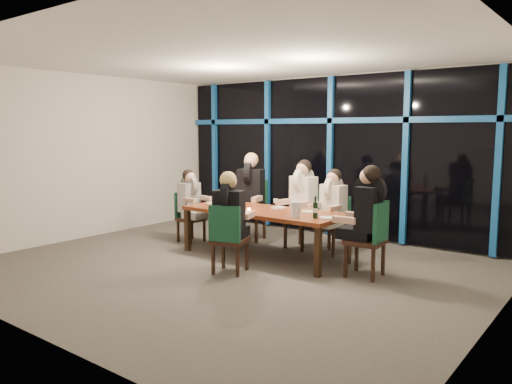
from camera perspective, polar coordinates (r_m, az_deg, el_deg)
room at (r=7.06m, az=-2.98°, el=7.39°), size 7.04×7.00×3.02m
window_wall at (r=9.49m, az=8.66°, el=4.38°), size 6.86×0.43×2.94m
dining_table at (r=7.80m, az=0.89°, el=-2.54°), size 2.60×1.00×0.75m
chair_far_left at (r=9.08m, az=-0.46°, el=-1.68°), size 0.62×0.62×1.08m
chair_far_mid at (r=8.48m, az=5.62°, el=-2.56°), size 0.54×0.54×1.02m
chair_far_right at (r=8.16m, az=8.97°, el=-3.33°), size 0.49×0.49×0.94m
chair_end_left at (r=9.01m, az=-7.78°, el=-2.50°), size 0.44×0.44×0.89m
chair_end_right at (r=6.90m, az=13.09°, el=-4.85°), size 0.51×0.51×1.04m
chair_near_mid at (r=6.90m, az=-3.25°, el=-4.99°), size 0.57×0.57×0.97m
diner_far_left at (r=8.94m, az=-0.68°, el=0.93°), size 0.63×0.73×1.05m
diner_far_mid at (r=8.35m, az=5.27°, el=0.10°), size 0.55×0.67×0.99m
diner_far_right at (r=8.03m, az=8.68°, el=-0.78°), size 0.50×0.61×0.91m
diner_end_left at (r=8.91m, az=-7.50°, el=-0.31°), size 0.56×0.46×0.86m
diner_end_right at (r=6.86m, az=12.49°, el=-1.42°), size 0.66×0.54×1.01m
diner_near_mid at (r=6.91m, az=-3.01°, el=-1.73°), size 0.58×0.66×0.95m
plate_far_left at (r=8.46m, az=-2.12°, el=-1.27°), size 0.24×0.24×0.01m
plate_far_mid at (r=7.97m, az=2.56°, el=-1.78°), size 0.24×0.24×0.01m
plate_far_right at (r=7.62m, az=6.10°, el=-2.24°), size 0.24×0.24×0.01m
plate_end_left at (r=8.51m, az=-4.98°, el=-1.24°), size 0.24×0.24×0.01m
plate_end_right at (r=7.12m, az=8.20°, el=-2.93°), size 0.24×0.24×0.01m
plate_near_mid at (r=7.45m, az=-1.36°, el=-2.40°), size 0.24×0.24×0.01m
wine_bottle at (r=7.09m, az=6.79°, el=-2.03°), size 0.07×0.07×0.31m
water_pitcher at (r=7.13m, az=4.56°, el=-2.01°), size 0.14×0.12×0.22m
tea_light at (r=7.73m, az=-0.82°, el=-1.99°), size 0.05×0.05×0.03m
wine_glass_a at (r=7.79m, az=-1.61°, el=-1.13°), size 0.07×0.07×0.17m
wine_glass_b at (r=7.83m, az=2.25°, el=-1.10°), size 0.07×0.07×0.17m
wine_glass_c at (r=7.49m, az=4.11°, el=-1.51°), size 0.06×0.06×0.16m
wine_glass_d at (r=8.28m, az=-3.13°, el=-0.70°), size 0.06×0.06×0.16m
wine_glass_e at (r=7.33m, az=7.05°, el=-1.55°), size 0.08×0.08×0.20m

